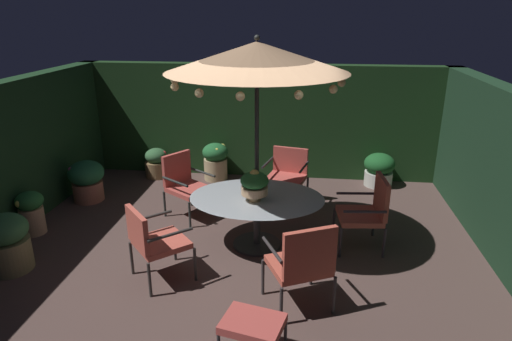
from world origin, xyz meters
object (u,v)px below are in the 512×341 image
centerpiece_planter (255,184)px  potted_plant_right_near (7,242)px  potted_plant_back_center (215,160)px  potted_plant_front_corner (157,163)px  patio_chair_north (153,239)px  ottoman_footrest (253,325)px  patio_chair_east (368,209)px  potted_plant_back_right (379,169)px  patio_dining_table (257,206)px  patio_chair_south (185,182)px  potted_plant_left_near (87,179)px  potted_plant_right_far (31,211)px  patio_chair_northeast (303,261)px  patio_umbrella (257,58)px  patio_chair_southeast (287,173)px

centerpiece_planter → potted_plant_right_near: size_ratio=0.57×
potted_plant_back_center → potted_plant_front_corner: (-1.16, -0.01, -0.10)m
patio_chair_north → ottoman_footrest: 1.74m
patio_chair_east → potted_plant_back_right: bearing=78.3°
patio_dining_table → patio_chair_north: (-1.10, -0.99, -0.04)m
patio_chair_south → potted_plant_back_center: size_ratio=1.38×
ottoman_footrest → potted_plant_left_near: size_ratio=0.90×
patio_chair_north → patio_chair_east: patio_chair_east is taller
patio_dining_table → ottoman_footrest: 2.13m
potted_plant_front_corner → potted_plant_right_far: (-1.02, -2.48, 0.07)m
potted_plant_right_far → patio_chair_east: bearing=2.2°
patio_chair_south → patio_chair_northeast: bearing=-49.5°
patio_umbrella → patio_chair_northeast: bearing=-64.5°
ottoman_footrest → potted_plant_back_right: potted_plant_back_right is taller
patio_umbrella → centerpiece_planter: 1.58m
potted_plant_left_near → potted_plant_right_far: bearing=-100.7°
patio_dining_table → potted_plant_right_far: size_ratio=2.80×
patio_chair_south → potted_plant_left_near: 1.85m
patio_chair_north → patio_chair_east: size_ratio=0.95×
patio_umbrella → ottoman_footrest: (0.21, -2.11, -2.18)m
patio_chair_north → ottoman_footrest: bearing=-40.4°
patio_chair_northeast → patio_chair_southeast: size_ratio=1.12×
patio_dining_table → potted_plant_right_far: 3.28m
potted_plant_left_near → patio_chair_south: bearing=-10.9°
centerpiece_planter → potted_plant_back_center: centerpiece_planter is taller
potted_plant_left_near → potted_plant_back_right: bearing=14.5°
potted_plant_back_right → centerpiece_planter: bearing=-127.3°
patio_dining_table → patio_chair_south: (-1.23, 0.84, -0.04)m
centerpiece_planter → patio_chair_south: 1.61m
potted_plant_left_near → potted_plant_right_far: potted_plant_left_near is taller
potted_plant_right_near → potted_plant_front_corner: 3.50m
patio_umbrella → patio_chair_north: 2.47m
centerpiece_planter → patio_chair_east: size_ratio=0.43×
patio_chair_east → potted_plant_left_near: (-4.52, 1.05, -0.19)m
patio_chair_northeast → potted_plant_left_near: bearing=145.4°
patio_chair_northeast → patio_dining_table: bearing=115.5°
patio_umbrella → centerpiece_planter: (-0.02, -0.13, -1.57)m
potted_plant_front_corner → potted_plant_back_right: size_ratio=0.93×
ottoman_footrest → potted_plant_front_corner: bearing=118.4°
patio_chair_east → potted_plant_back_center: (-2.57, 2.30, -0.19)m
patio_chair_southeast → potted_plant_back_right: 1.96m
ottoman_footrest → potted_plant_right_near: size_ratio=0.84×
ottoman_footrest → potted_plant_back_right: 4.92m
patio_umbrella → patio_chair_northeast: (0.64, -1.35, -1.94)m
potted_plant_back_right → patio_chair_northeast: bearing=-109.1°
patio_dining_table → potted_plant_right_far: bearing=-179.2°
ottoman_footrest → patio_chair_south: bearing=116.0°
potted_plant_front_corner → ottoman_footrest: bearing=-61.6°
patio_umbrella → patio_chair_east: (1.48, 0.14, -1.97)m
ottoman_footrest → patio_chair_southeast: bearing=88.1°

